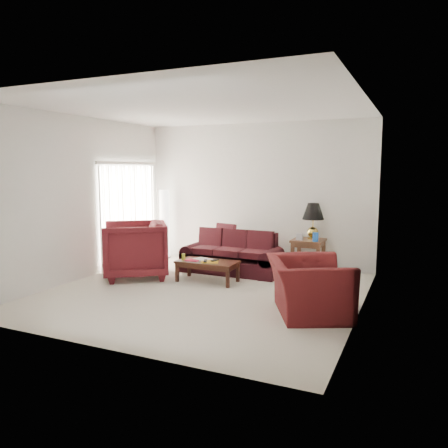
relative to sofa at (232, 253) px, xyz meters
name	(u,v)px	position (x,y,z in m)	size (l,w,h in m)	color
floor	(203,292)	(0.12, -1.48, -0.40)	(5.00, 5.00, 0.00)	silver
blinds	(129,214)	(-2.30, -0.18, 0.68)	(0.10, 2.00, 2.16)	silver
sofa	(232,253)	(0.00, 0.00, 0.00)	(1.94, 0.84, 0.79)	black
throw_pillow	(225,234)	(-0.40, 0.59, 0.27)	(0.44, 0.13, 0.44)	black
end_table	(308,256)	(1.37, 0.64, -0.06)	(0.61, 0.61, 0.66)	#4D2F1A
table_lamp	(313,221)	(1.44, 0.71, 0.62)	(0.42, 0.42, 0.71)	gold
clock	(300,237)	(1.23, 0.48, 0.33)	(0.13, 0.05, 0.13)	silver
blue_canister	(315,237)	(1.55, 0.43, 0.36)	(0.11, 0.11, 0.17)	#1B53B2
picture_frame	(301,234)	(1.18, 0.81, 0.34)	(0.12, 0.02, 0.15)	silver
floor_lamp	(164,224)	(-1.99, 0.72, 0.39)	(0.26, 0.26, 1.58)	white
armchair_left	(135,249)	(-1.52, -1.08, 0.14)	(1.14, 1.17, 1.06)	#471015
armchair_right	(308,287)	(1.97, -1.84, 0.00)	(1.21, 1.06, 0.79)	#471012
coffee_table	(207,271)	(-0.12, -0.82, -0.20)	(1.10, 0.55, 0.38)	black
magazine_red	(193,260)	(-0.39, -0.89, 0.00)	(0.25, 0.19, 0.01)	red
magazine_white	(203,259)	(-0.25, -0.76, 0.00)	(0.31, 0.23, 0.02)	beige
magazine_orange	(210,262)	(-0.04, -0.89, 0.00)	(0.31, 0.23, 0.02)	#C48D17
remote_a	(205,261)	(-0.10, -0.95, 0.02)	(0.06, 0.19, 0.02)	black
remote_b	(215,260)	(0.04, -0.84, 0.02)	(0.05, 0.18, 0.02)	black
yellow_glass	(183,257)	(-0.56, -0.92, 0.05)	(0.07, 0.07, 0.12)	gold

